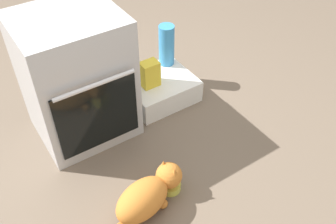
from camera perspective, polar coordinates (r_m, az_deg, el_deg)
name	(u,v)px	position (r m, az deg, el deg)	size (l,w,h in m)	color
ground	(122,174)	(2.23, -7.02, -9.30)	(8.00, 8.00, 0.00)	#6B5B4C
oven	(77,78)	(2.28, -13.62, 4.97)	(0.57, 0.56, 0.80)	#B7BABF
pantry_cabinet	(159,88)	(2.66, -1.32, 3.61)	(0.46, 0.40, 0.16)	white
food_bowl	(170,185)	(2.13, 0.33, -11.01)	(0.12, 0.12, 0.07)	#D1D14C
cat	(147,195)	(1.99, -3.15, -12.46)	(0.66, 0.26, 0.21)	#C6752D
snack_bag	(150,74)	(2.51, -2.78, 5.76)	(0.12, 0.09, 0.18)	yellow
water_bottle	(167,45)	(2.68, -0.22, 10.06)	(0.11, 0.11, 0.30)	#388CD1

